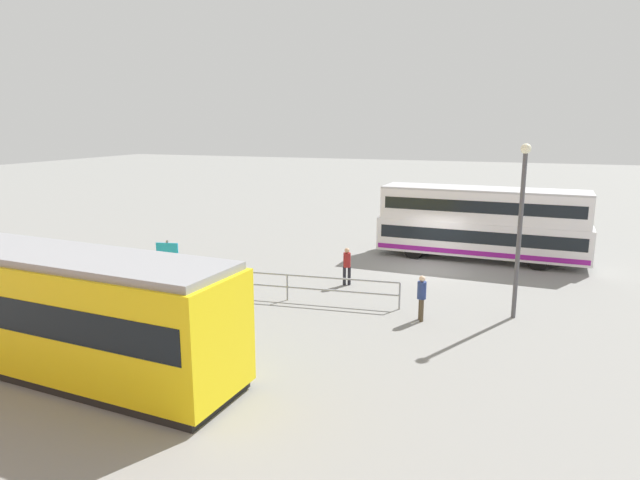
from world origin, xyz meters
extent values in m
plane|color=gray|center=(0.00, 0.00, 0.00)|extent=(160.00, 160.00, 0.00)
cube|color=white|center=(-2.06, -2.85, 1.20)|extent=(10.56, 3.00, 1.70)
cube|color=white|center=(-2.06, -2.85, 2.84)|extent=(10.24, 2.89, 1.57)
cube|color=black|center=(-2.06, -2.85, 1.41)|extent=(10.04, 3.01, 0.64)
cube|color=black|center=(-2.06, -2.85, 2.92)|extent=(9.72, 2.90, 0.60)
cube|color=#8C198C|center=(-2.06, -2.85, 0.60)|extent=(10.35, 3.04, 0.24)
cube|color=#B2B2B7|center=(-2.06, -2.85, 3.67)|extent=(10.24, 2.89, 0.10)
cylinder|color=black|center=(1.18, -2.98, 0.50)|extent=(1.10, 2.57, 1.00)
cylinder|color=black|center=(-4.94, -2.74, 0.50)|extent=(1.10, 2.57, 1.00)
cube|color=yellow|center=(9.70, 14.78, 1.77)|extent=(14.46, 3.67, 3.05)
cube|color=black|center=(9.70, 14.78, 2.08)|extent=(13.89, 3.66, 0.90)
cube|color=gray|center=(9.70, 14.78, 3.40)|extent=(14.16, 3.43, 0.20)
cube|color=black|center=(9.70, 14.78, 0.12)|extent=(14.17, 3.51, 0.25)
cylinder|color=black|center=(3.13, 4.07, 0.41)|extent=(0.14, 0.14, 0.82)
cylinder|color=black|center=(2.95, 3.94, 0.41)|extent=(0.14, 0.14, 0.82)
cylinder|color=maroon|center=(3.04, 4.01, 1.13)|extent=(0.45, 0.45, 0.63)
sphere|color=tan|center=(3.04, 4.01, 1.56)|extent=(0.22, 0.22, 0.22)
cylinder|color=#4C3F2D|center=(-0.75, 7.21, 0.41)|extent=(0.14, 0.14, 0.82)
cylinder|color=#4C3F2D|center=(-0.83, 7.41, 0.41)|extent=(0.14, 0.14, 0.82)
cylinder|color=navy|center=(-0.79, 7.31, 1.13)|extent=(0.42, 0.42, 0.63)
sphere|color=beige|center=(-0.79, 7.31, 1.55)|extent=(0.22, 0.22, 0.22)
cube|color=gray|center=(4.64, 6.84, 1.05)|extent=(8.91, 0.95, 0.06)
cube|color=gray|center=(4.64, 6.84, 0.55)|extent=(8.91, 0.95, 0.06)
cylinder|color=gray|center=(0.19, 6.39, 0.53)|extent=(0.07, 0.07, 1.05)
cylinder|color=gray|center=(4.64, 6.84, 0.53)|extent=(0.07, 0.07, 1.05)
cylinder|color=gray|center=(9.10, 7.28, 0.53)|extent=(0.07, 0.07, 1.05)
cylinder|color=slate|center=(9.52, 7.83, 1.15)|extent=(0.10, 0.10, 2.30)
cube|color=#1999D8|center=(9.51, 7.87, 1.87)|extent=(0.93, 0.23, 0.65)
cylinder|color=#4C4C51|center=(-3.91, 5.83, 2.97)|extent=(0.16, 0.16, 5.95)
sphere|color=#F2EFCC|center=(-3.91, 5.83, 6.10)|extent=(0.36, 0.36, 0.36)
camera|label=1|loc=(-3.88, 26.20, 6.95)|focal=30.91mm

